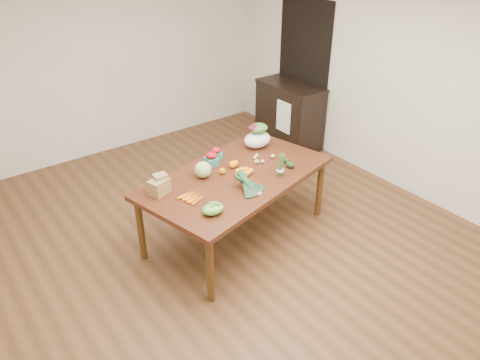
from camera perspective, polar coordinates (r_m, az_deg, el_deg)
floor at (r=5.01m, az=-1.28°, el=-8.26°), size 6.00×6.00×0.00m
room_walls at (r=4.31m, az=-1.49°, el=5.99°), size 5.02×6.02×2.70m
dining_table at (r=4.99m, az=-0.45°, el=-3.14°), size 2.19×1.53×0.75m
doorway_dark at (r=7.07m, az=7.65°, el=12.84°), size 0.02×1.00×2.10m
cabinet at (r=7.06m, az=6.04°, el=7.92°), size 0.52×1.02×0.94m
dish_towel at (r=6.76m, az=5.32°, el=7.67°), size 0.02×0.28×0.45m
paper_bag at (r=4.50m, az=-9.84°, el=-0.64°), size 0.30×0.27×0.18m
cabbage at (r=4.73m, az=-4.55°, el=1.27°), size 0.17×0.17×0.17m
strawberry_basket_a at (r=4.98m, az=-3.50°, el=2.47°), size 0.15×0.15×0.11m
strawberry_basket_b at (r=5.12m, az=-2.93°, el=3.22°), size 0.13×0.13×0.10m
orange_a at (r=4.80m, az=-2.17°, el=1.10°), size 0.07×0.07×0.07m
orange_b at (r=4.91m, az=-0.94°, el=1.90°), size 0.08×0.08×0.08m
orange_c at (r=4.93m, az=-0.61°, el=2.04°), size 0.08×0.08×0.08m
mandarin_cluster at (r=4.77m, az=0.55°, el=1.12°), size 0.22×0.22×0.09m
carrots at (r=4.43m, az=-5.87°, el=-2.07°), size 0.26×0.26×0.03m
snap_pea_bag at (r=4.18m, az=-3.30°, el=-3.54°), size 0.21×0.15×0.09m
kale_bunch at (r=4.48m, az=1.41°, el=-0.50°), size 0.40×0.46×0.16m
asparagus_bundle at (r=4.74m, az=4.95°, el=1.84°), size 0.10×0.13×0.26m
potato_a at (r=5.01m, az=2.04°, el=2.27°), size 0.06×0.05×0.05m
potato_b at (r=5.02m, az=2.76°, el=2.28°), size 0.05×0.04×0.04m
potato_c at (r=5.14m, az=2.06°, el=3.01°), size 0.05×0.05×0.04m
potato_d at (r=5.10m, az=1.81°, el=2.74°), size 0.05×0.04×0.04m
potato_e at (r=5.13m, az=4.02°, el=2.91°), size 0.05×0.05×0.05m
avocado_a at (r=4.94m, az=6.14°, el=1.86°), size 0.10×0.12×0.07m
avocado_b at (r=5.03m, az=5.67°, el=2.40°), size 0.09×0.11×0.06m
salad_bag at (r=5.33m, az=2.13°, el=5.29°), size 0.37×0.31×0.25m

